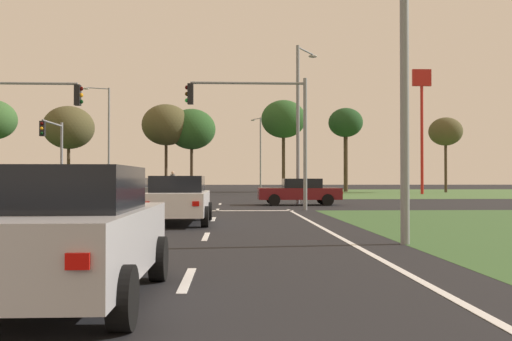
{
  "coord_description": "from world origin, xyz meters",
  "views": [
    {
      "loc": [
        4.13,
        -2.39,
        1.47
      ],
      "look_at": [
        5.81,
        34.88,
        2.02
      ],
      "focal_mm": 38.99,
      "sensor_mm": 36.0,
      "label": 1
    }
  ],
  "objects_px": {
    "car_grey_near": "(125,191)",
    "traffic_signal_near_left": "(13,119)",
    "car_white_sixth": "(178,199)",
    "traffic_signal_near_right": "(262,118)",
    "car_silver_third": "(64,233)",
    "street_lamp_fourth": "(260,150)",
    "fastfood_pole_sign": "(422,103)",
    "street_lamp_second": "(299,115)",
    "car_blue_fifth": "(148,188)",
    "treeline_sixth": "(283,119)",
    "pedestrian_at_median": "(173,181)",
    "treeline_second": "(69,128)",
    "treeline_fourth": "(192,129)",
    "car_teal_second": "(163,186)",
    "treeline_seventh": "(446,132)",
    "car_black_fourth": "(169,185)",
    "treeline_fifth": "(346,124)",
    "street_lamp_third": "(107,135)",
    "car_maroon_seventh": "(300,191)",
    "traffic_signal_far_left": "(54,145)",
    "treeline_third": "(166,125)"
  },
  "relations": [
    {
      "from": "car_grey_near",
      "to": "traffic_signal_near_left",
      "type": "relative_size",
      "value": 0.71
    },
    {
      "from": "car_white_sixth",
      "to": "traffic_signal_near_right",
      "type": "relative_size",
      "value": 0.75
    },
    {
      "from": "car_silver_third",
      "to": "street_lamp_fourth",
      "type": "distance_m",
      "value": 67.29
    },
    {
      "from": "fastfood_pole_sign",
      "to": "street_lamp_second",
      "type": "bearing_deg",
      "value": -125.72
    },
    {
      "from": "car_blue_fifth",
      "to": "treeline_sixth",
      "type": "xyz_separation_m",
      "value": [
        12.12,
        18.06,
        7.26
      ]
    },
    {
      "from": "pedestrian_at_median",
      "to": "treeline_second",
      "type": "bearing_deg",
      "value": 75.93
    },
    {
      "from": "street_lamp_fourth",
      "to": "treeline_fourth",
      "type": "height_order",
      "value": "street_lamp_fourth"
    },
    {
      "from": "treeline_fourth",
      "to": "treeline_sixth",
      "type": "bearing_deg",
      "value": -12.58
    },
    {
      "from": "car_teal_second",
      "to": "treeline_seventh",
      "type": "relative_size",
      "value": 0.52
    },
    {
      "from": "car_black_fourth",
      "to": "treeline_fifth",
      "type": "relative_size",
      "value": 0.48
    },
    {
      "from": "car_teal_second",
      "to": "street_lamp_third",
      "type": "height_order",
      "value": "street_lamp_third"
    },
    {
      "from": "car_silver_third",
      "to": "traffic_signal_near_right",
      "type": "height_order",
      "value": "traffic_signal_near_right"
    },
    {
      "from": "treeline_fourth",
      "to": "street_lamp_fourth",
      "type": "bearing_deg",
      "value": 51.17
    },
    {
      "from": "car_black_fourth",
      "to": "fastfood_pole_sign",
      "type": "height_order",
      "value": "fastfood_pole_sign"
    },
    {
      "from": "car_maroon_seventh",
      "to": "treeline_second",
      "type": "xyz_separation_m",
      "value": [
        -21.06,
        28.97,
        6.12
      ]
    },
    {
      "from": "car_silver_third",
      "to": "street_lamp_fourth",
      "type": "height_order",
      "value": "street_lamp_fourth"
    },
    {
      "from": "street_lamp_fourth",
      "to": "treeline_second",
      "type": "xyz_separation_m",
      "value": [
        -21.06,
        -13.87,
        1.56
      ]
    },
    {
      "from": "car_black_fourth",
      "to": "car_white_sixth",
      "type": "height_order",
      "value": "car_white_sixth"
    },
    {
      "from": "car_silver_third",
      "to": "treeline_sixth",
      "type": "relative_size",
      "value": 0.41
    },
    {
      "from": "traffic_signal_near_right",
      "to": "traffic_signal_far_left",
      "type": "xyz_separation_m",
      "value": [
        -13.2,
        11.64,
        -0.61
      ]
    },
    {
      "from": "car_silver_third",
      "to": "treeline_second",
      "type": "distance_m",
      "value": 55.5
    },
    {
      "from": "car_white_sixth",
      "to": "treeline_fifth",
      "type": "distance_m",
      "value": 46.46
    },
    {
      "from": "car_teal_second",
      "to": "car_black_fourth",
      "type": "xyz_separation_m",
      "value": [
        -0.07,
        6.33,
        0.02
      ]
    },
    {
      "from": "treeline_third",
      "to": "treeline_seventh",
      "type": "height_order",
      "value": "treeline_third"
    },
    {
      "from": "treeline_sixth",
      "to": "traffic_signal_far_left",
      "type": "bearing_deg",
      "value": -126.62
    },
    {
      "from": "car_black_fourth",
      "to": "treeline_third",
      "type": "relative_size",
      "value": 0.46
    },
    {
      "from": "car_black_fourth",
      "to": "traffic_signal_near_left",
      "type": "height_order",
      "value": "traffic_signal_near_left"
    },
    {
      "from": "car_maroon_seventh",
      "to": "street_lamp_second",
      "type": "xyz_separation_m",
      "value": [
        0.21,
        1.71,
        4.45
      ]
    },
    {
      "from": "treeline_second",
      "to": "treeline_third",
      "type": "xyz_separation_m",
      "value": [
        9.98,
        2.71,
        0.59
      ]
    },
    {
      "from": "car_teal_second",
      "to": "treeline_second",
      "type": "distance_m",
      "value": 14.39
    },
    {
      "from": "car_maroon_seventh",
      "to": "treeline_second",
      "type": "bearing_deg",
      "value": 36.02
    },
    {
      "from": "pedestrian_at_median",
      "to": "treeline_sixth",
      "type": "bearing_deg",
      "value": 14.16
    },
    {
      "from": "treeline_fifth",
      "to": "traffic_signal_near_left",
      "type": "bearing_deg",
      "value": -122.38
    },
    {
      "from": "car_white_sixth",
      "to": "traffic_signal_far_left",
      "type": "bearing_deg",
      "value": 117.61
    },
    {
      "from": "car_maroon_seventh",
      "to": "street_lamp_third",
      "type": "height_order",
      "value": "street_lamp_third"
    },
    {
      "from": "treeline_fifth",
      "to": "car_silver_third",
      "type": "bearing_deg",
      "value": -105.09
    },
    {
      "from": "car_maroon_seventh",
      "to": "traffic_signal_far_left",
      "type": "distance_m",
      "value": 17.18
    },
    {
      "from": "traffic_signal_far_left",
      "to": "treeline_second",
      "type": "xyz_separation_m",
      "value": [
        -5.51,
        22.29,
        3.2
      ]
    },
    {
      "from": "treeline_second",
      "to": "treeline_fifth",
      "type": "relative_size",
      "value": 0.97
    },
    {
      "from": "car_teal_second",
      "to": "traffic_signal_near_right",
      "type": "distance_m",
      "value": 28.03
    },
    {
      "from": "traffic_signal_near_right",
      "to": "treeline_seventh",
      "type": "bearing_deg",
      "value": 56.55
    },
    {
      "from": "car_grey_near",
      "to": "treeline_third",
      "type": "bearing_deg",
      "value": 2.68
    },
    {
      "from": "car_blue_fifth",
      "to": "treeline_third",
      "type": "distance_m",
      "value": 20.64
    },
    {
      "from": "street_lamp_fourth",
      "to": "treeline_sixth",
      "type": "relative_size",
      "value": 0.95
    },
    {
      "from": "car_black_fourth",
      "to": "treeline_third",
      "type": "height_order",
      "value": "treeline_third"
    },
    {
      "from": "car_grey_near",
      "to": "treeline_third",
      "type": "relative_size",
      "value": 0.44
    },
    {
      "from": "treeline_fourth",
      "to": "treeline_seventh",
      "type": "relative_size",
      "value": 1.17
    },
    {
      "from": "traffic_signal_far_left",
      "to": "pedestrian_at_median",
      "type": "relative_size",
      "value": 2.85
    },
    {
      "from": "traffic_signal_far_left",
      "to": "car_grey_near",
      "type": "bearing_deg",
      "value": -48.61
    },
    {
      "from": "car_black_fourth",
      "to": "treeline_sixth",
      "type": "xyz_separation_m",
      "value": [
        12.28,
        2.22,
        7.22
      ]
    }
  ]
}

